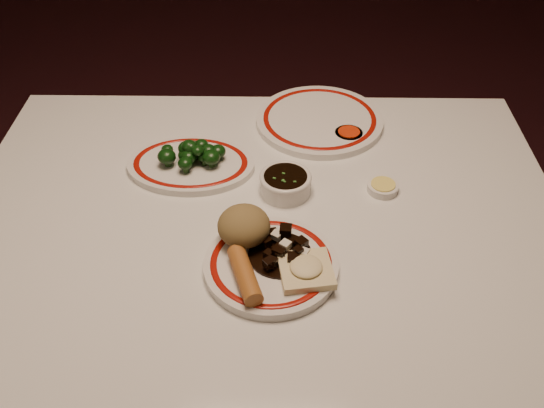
{
  "coord_description": "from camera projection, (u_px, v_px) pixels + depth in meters",
  "views": [
    {
      "loc": [
        0.03,
        -0.89,
        1.54
      ],
      "look_at": [
        0.02,
        -0.02,
        0.8
      ],
      "focal_mm": 40.0,
      "sensor_mm": 36.0,
      "label": 1
    }
  ],
  "objects": [
    {
      "name": "mustard_dish",
      "position": [
        383.0,
        187.0,
        1.24
      ],
      "size": [
        0.06,
        0.06,
        0.02
      ],
      "color": "silver",
      "rests_on": "dining_table"
    },
    {
      "name": "dining_table",
      "position": [
        262.0,
        248.0,
        1.25
      ],
      "size": [
        1.2,
        0.9,
        0.75
      ],
      "color": "white",
      "rests_on": "ground"
    },
    {
      "name": "stirfry_heap",
      "position": [
        282.0,
        251.0,
        1.08
      ],
      "size": [
        0.12,
        0.12,
        0.03
      ],
      "color": "black",
      "rests_on": "main_plate"
    },
    {
      "name": "main_plate",
      "position": [
        271.0,
        265.0,
        1.07
      ],
      "size": [
        0.25,
        0.25,
        0.02
      ],
      "color": "silver",
      "rests_on": "dining_table"
    },
    {
      "name": "broccoli_pile",
      "position": [
        192.0,
        153.0,
        1.28
      ],
      "size": [
        0.14,
        0.09,
        0.05
      ],
      "color": "#23471C",
      "rests_on": "broccoli_plate"
    },
    {
      "name": "broccoli_plate",
      "position": [
        191.0,
        164.0,
        1.3
      ],
      "size": [
        0.28,
        0.25,
        0.02
      ],
      "color": "silver",
      "rests_on": "dining_table"
    },
    {
      "name": "sweet_sour_dish",
      "position": [
        349.0,
        135.0,
        1.39
      ],
      "size": [
        0.06,
        0.06,
        0.02
      ],
      "color": "silver",
      "rests_on": "dining_table"
    },
    {
      "name": "far_plate",
      "position": [
        319.0,
        120.0,
        1.43
      ],
      "size": [
        0.33,
        0.33,
        0.02
      ],
      "color": "silver",
      "rests_on": "dining_table"
    },
    {
      "name": "soy_bowl",
      "position": [
        285.0,
        184.0,
        1.23
      ],
      "size": [
        0.1,
        0.1,
        0.04
      ],
      "color": "silver",
      "rests_on": "dining_table"
    },
    {
      "name": "rice_mound",
      "position": [
        244.0,
        226.0,
        1.09
      ],
      "size": [
        0.1,
        0.1,
        0.07
      ],
      "primitive_type": "ellipsoid",
      "color": "olive",
      "rests_on": "main_plate"
    },
    {
      "name": "fried_wonton",
      "position": [
        306.0,
        269.0,
        1.04
      ],
      "size": [
        0.1,
        0.1,
        0.03
      ],
      "color": "beige",
      "rests_on": "main_plate"
    },
    {
      "name": "spring_roll",
      "position": [
        245.0,
        275.0,
        1.02
      ],
      "size": [
        0.07,
        0.12,
        0.03
      ],
      "primitive_type": "cylinder",
      "rotation": [
        1.57,
        0.0,
        0.31
      ],
      "color": "#AB662A",
      "rests_on": "main_plate"
    }
  ]
}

